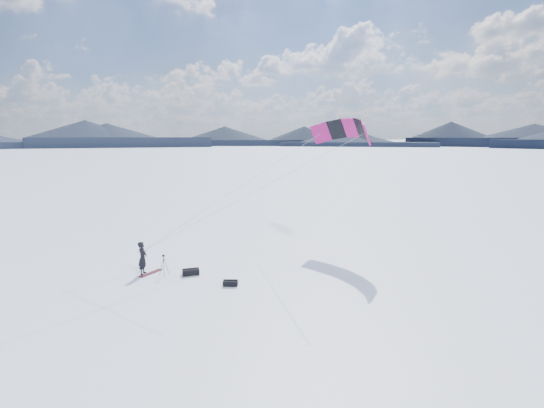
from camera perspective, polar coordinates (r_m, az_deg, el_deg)
name	(u,v)px	position (r m, az deg, el deg)	size (l,w,h in m)	color
ground	(156,283)	(22.96, -16.40, -10.91)	(1800.00, 1800.00, 0.00)	white
horizon_hills	(153,222)	(22.01, -16.82, -2.53)	(704.84, 706.81, 8.51)	black
snow_tracks	(118,287)	(22.96, -21.42, -11.18)	(13.93, 9.84, 0.01)	silver
snowkiter	(144,274)	(24.56, -18.10, -9.62)	(0.71, 0.47, 1.95)	black
snowboard	(151,273)	(24.54, -17.14, -9.53)	(1.60, 0.30, 0.04)	maroon
tripod	(164,262)	(23.69, -15.41, -8.15)	(0.58, 0.55, 1.26)	black
gear_bag_a	(191,272)	(23.66, -11.68, -9.60)	(0.98, 0.53, 0.42)	black
gear_bag_b	(230,283)	(21.74, -6.04, -11.29)	(0.88, 0.67, 0.36)	black
power_kite	(345,131)	(29.25, 10.54, 10.37)	(15.58, 6.31, 7.90)	#C0146E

